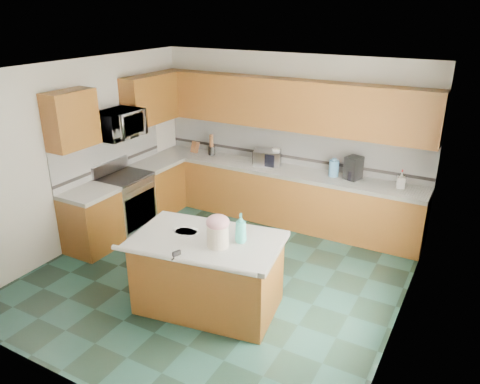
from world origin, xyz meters
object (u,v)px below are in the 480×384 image
Objects in this scene: soap_bottle_island at (241,228)px; knife_block at (195,147)px; coffee_maker at (354,168)px; treat_jar at (218,236)px; toaster_oven at (267,158)px; island_base at (208,275)px; island_top at (207,241)px.

soap_bottle_island is 3.48m from knife_block.
coffee_maker reaches higher than soap_bottle_island.
toaster_oven is (-0.75, 2.77, -0.00)m from treat_jar.
soap_bottle_island reaches higher than island_base.
soap_bottle_island is at bearing -82.53° from coffee_maker.
island_top is 4.94× the size of soap_bottle_island.
treat_jar reaches higher than toaster_oven.
soap_bottle_island reaches higher than toaster_oven.
island_top is 4.79× the size of coffee_maker.
knife_block is at bearing 111.88° from soap_bottle_island.
soap_bottle_island is at bearing -89.58° from toaster_oven.
soap_bottle_island is 0.97× the size of coffee_maker.
coffee_maker is at bearing 62.88° from island_top.
soap_bottle_island is at bearing 7.48° from island_base.
knife_block is at bearing 117.38° from island_top.
knife_block reaches higher than island_base.
toaster_oven reaches higher than island_base.
knife_block is at bearing 117.38° from island_base.
soap_bottle_island is at bearing -33.38° from knife_block.
treat_jar is 0.27m from soap_bottle_island.
coffee_maker is (2.86, 0.03, 0.08)m from knife_block.
soap_bottle_island is 2.65m from coffee_maker.
knife_block is (-1.97, 2.68, 0.59)m from island_base.
treat_jar is (0.21, -0.09, 0.62)m from island_base.
treat_jar is at bearing -33.47° from island_base.
island_base is 4.65× the size of soap_bottle_island.
treat_jar is at bearing -85.10° from coffee_maker.
island_base is 2.93m from coffee_maker.
treat_jar is 0.59× the size of toaster_oven.
island_top is (-0.00, 0.00, 0.46)m from island_base.
soap_bottle_island is 1.74× the size of knife_block.
soap_bottle_island is at bearing 35.28° from treat_jar.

